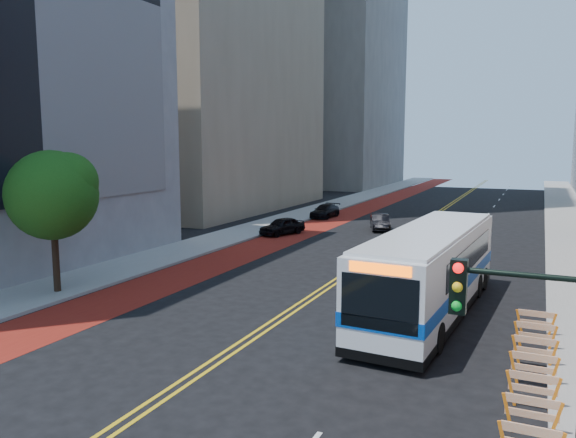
# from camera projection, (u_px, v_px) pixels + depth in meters

# --- Properties ---
(ground) EXTENTS (160.00, 160.00, 0.00)m
(ground) POSITION_uv_depth(u_px,v_px,m) (181.00, 385.00, 16.79)
(ground) COLOR black
(ground) RESTS_ON ground
(sidewalk_left) EXTENTS (4.00, 140.00, 0.15)m
(sidewalk_left) POSITION_uv_depth(u_px,v_px,m) (268.00, 225.00, 48.77)
(sidewalk_left) COLOR gray
(sidewalk_left) RESTS_ON ground
(bus_lane_paint) EXTENTS (3.60, 140.00, 0.01)m
(bus_lane_paint) POSITION_uv_depth(u_px,v_px,m) (309.00, 228.00, 47.18)
(bus_lane_paint) COLOR maroon
(bus_lane_paint) RESTS_ON ground
(center_line_inner) EXTENTS (0.14, 140.00, 0.01)m
(center_line_inner) POSITION_uv_depth(u_px,v_px,m) (403.00, 235.00, 43.95)
(center_line_inner) COLOR gold
(center_line_inner) RESTS_ON ground
(center_line_outer) EXTENTS (0.14, 140.00, 0.01)m
(center_line_outer) POSITION_uv_depth(u_px,v_px,m) (407.00, 235.00, 43.81)
(center_line_outer) COLOR gold
(center_line_outer) RESTS_ON ground
(lane_dashes) EXTENTS (0.14, 98.20, 0.01)m
(lane_dashes) POSITION_uv_depth(u_px,v_px,m) (480.00, 225.00, 49.14)
(lane_dashes) COLOR silver
(lane_dashes) RESTS_ON ground
(construction_barriers) EXTENTS (1.42, 10.91, 1.00)m
(construction_barriers) POSITION_uv_depth(u_px,v_px,m) (533.00, 374.00, 15.88)
(construction_barriers) COLOR orange
(construction_barriers) RESTS_ON ground
(street_tree) EXTENTS (4.20, 4.20, 6.70)m
(street_tree) POSITION_uv_depth(u_px,v_px,m) (54.00, 192.00, 26.17)
(street_tree) COLOR black
(street_tree) RESTS_ON sidewalk_left
(traffic_signal) EXTENTS (2.21, 0.34, 5.07)m
(traffic_signal) POSITION_uv_depth(u_px,v_px,m) (525.00, 354.00, 9.28)
(traffic_signal) COLOR black
(traffic_signal) RESTS_ON sidewalk_right
(transit_bus) EXTENTS (3.73, 13.44, 3.65)m
(transit_bus) POSITION_uv_depth(u_px,v_px,m) (431.00, 270.00, 23.46)
(transit_bus) COLOR silver
(transit_bus) RESTS_ON ground
(car_a) EXTENTS (2.88, 4.31, 1.36)m
(car_a) POSITION_uv_depth(u_px,v_px,m) (282.00, 226.00, 43.96)
(car_a) COLOR black
(car_a) RESTS_ON ground
(car_b) EXTENTS (2.69, 4.27, 1.33)m
(car_b) POSITION_uv_depth(u_px,v_px,m) (380.00, 222.00, 46.34)
(car_b) COLOR black
(car_b) RESTS_ON ground
(car_c) EXTENTS (1.88, 4.41, 1.27)m
(car_c) POSITION_uv_depth(u_px,v_px,m) (325.00, 211.00, 53.90)
(car_c) COLOR black
(car_c) RESTS_ON ground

